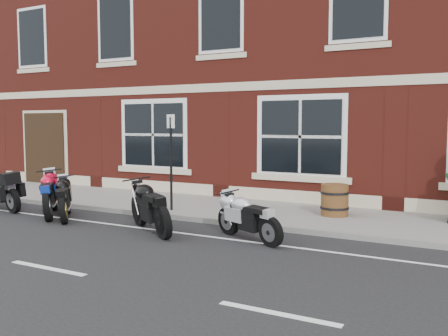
{
  "coord_description": "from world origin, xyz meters",
  "views": [
    {
      "loc": [
        6.28,
        -8.51,
        2.32
      ],
      "look_at": [
        0.71,
        1.6,
        1.3
      ],
      "focal_mm": 40.0,
      "sensor_mm": 36.0,
      "label": 1
    }
  ],
  "objects_px": {
    "moto_touring_silver": "(1,188)",
    "parking_sign": "(171,155)",
    "moto_naked_black": "(151,205)",
    "barrel_planter": "(335,200)",
    "moto_sport_black": "(66,197)",
    "moto_sport_silver": "(248,216)",
    "moto_sport_red": "(52,192)"
  },
  "relations": [
    {
      "from": "moto_touring_silver",
      "to": "parking_sign",
      "type": "distance_m",
      "value": 4.88
    },
    {
      "from": "moto_naked_black",
      "to": "barrel_planter",
      "type": "bearing_deg",
      "value": -11.38
    },
    {
      "from": "moto_sport_black",
      "to": "moto_sport_silver",
      "type": "relative_size",
      "value": 0.88
    },
    {
      "from": "parking_sign",
      "to": "moto_touring_silver",
      "type": "bearing_deg",
      "value": -136.73
    },
    {
      "from": "moto_naked_black",
      "to": "parking_sign",
      "type": "bearing_deg",
      "value": 56.23
    },
    {
      "from": "parking_sign",
      "to": "moto_naked_black",
      "type": "bearing_deg",
      "value": -43.9
    },
    {
      "from": "moto_touring_silver",
      "to": "moto_sport_silver",
      "type": "bearing_deg",
      "value": -75.33
    },
    {
      "from": "moto_sport_silver",
      "to": "barrel_planter",
      "type": "relative_size",
      "value": 2.35
    },
    {
      "from": "moto_sport_black",
      "to": "parking_sign",
      "type": "relative_size",
      "value": 0.64
    },
    {
      "from": "moto_sport_red",
      "to": "moto_naked_black",
      "type": "bearing_deg",
      "value": -48.74
    },
    {
      "from": "moto_touring_silver",
      "to": "moto_sport_silver",
      "type": "xyz_separation_m",
      "value": [
        7.48,
        0.01,
        -0.08
      ]
    },
    {
      "from": "moto_sport_red",
      "to": "barrel_planter",
      "type": "distance_m",
      "value": 7.07
    },
    {
      "from": "moto_touring_silver",
      "to": "moto_sport_red",
      "type": "height_order",
      "value": "moto_touring_silver"
    },
    {
      "from": "moto_sport_black",
      "to": "moto_naked_black",
      "type": "height_order",
      "value": "moto_naked_black"
    },
    {
      "from": "moto_touring_silver",
      "to": "moto_naked_black",
      "type": "bearing_deg",
      "value": -78.39
    },
    {
      "from": "moto_sport_black",
      "to": "moto_sport_silver",
      "type": "distance_m",
      "value": 4.96
    },
    {
      "from": "moto_naked_black",
      "to": "moto_sport_black",
      "type": "bearing_deg",
      "value": 119.38
    },
    {
      "from": "moto_touring_silver",
      "to": "moto_sport_black",
      "type": "bearing_deg",
      "value": -76.72
    },
    {
      "from": "moto_sport_red",
      "to": "moto_naked_black",
      "type": "height_order",
      "value": "moto_sport_red"
    },
    {
      "from": "moto_sport_silver",
      "to": "moto_sport_red",
      "type": "bearing_deg",
      "value": 114.26
    },
    {
      "from": "moto_touring_silver",
      "to": "moto_sport_red",
      "type": "bearing_deg",
      "value": -73.65
    },
    {
      "from": "moto_sport_black",
      "to": "moto_sport_silver",
      "type": "bearing_deg",
      "value": -42.72
    },
    {
      "from": "moto_naked_black",
      "to": "barrel_planter",
      "type": "height_order",
      "value": "moto_naked_black"
    },
    {
      "from": "moto_sport_red",
      "to": "moto_sport_black",
      "type": "relative_size",
      "value": 1.12
    },
    {
      "from": "moto_sport_silver",
      "to": "parking_sign",
      "type": "bearing_deg",
      "value": 86.64
    },
    {
      "from": "barrel_planter",
      "to": "parking_sign",
      "type": "relative_size",
      "value": 0.31
    },
    {
      "from": "moto_naked_black",
      "to": "barrel_planter",
      "type": "relative_size",
      "value": 2.57
    },
    {
      "from": "moto_sport_black",
      "to": "moto_naked_black",
      "type": "distance_m",
      "value": 2.77
    },
    {
      "from": "moto_touring_silver",
      "to": "moto_sport_red",
      "type": "xyz_separation_m",
      "value": [
        1.9,
        0.06,
        0.01
      ]
    },
    {
      "from": "barrel_planter",
      "to": "parking_sign",
      "type": "height_order",
      "value": "parking_sign"
    },
    {
      "from": "moto_sport_red",
      "to": "parking_sign",
      "type": "relative_size",
      "value": 0.72
    },
    {
      "from": "moto_sport_red",
      "to": "moto_touring_silver",
      "type": "bearing_deg",
      "value": 138.64
    }
  ]
}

